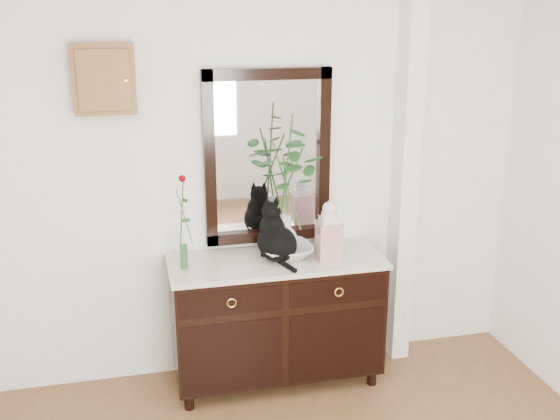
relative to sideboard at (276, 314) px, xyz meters
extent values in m
cube|color=white|center=(-0.10, 0.25, 0.88)|extent=(3.60, 0.04, 2.70)
cube|color=white|center=(0.90, 0.17, 0.88)|extent=(0.12, 0.20, 2.70)
cube|color=black|center=(0.00, 0.00, -0.01)|extent=(1.30, 0.50, 0.82)
cube|color=beige|center=(0.00, 0.00, 0.36)|extent=(1.33, 0.52, 0.03)
cube|color=black|center=(0.00, 0.24, 0.97)|extent=(0.80, 0.06, 1.10)
cube|color=white|center=(0.00, 0.25, 0.97)|extent=(0.66, 0.01, 0.96)
cube|color=brown|center=(-0.95, 0.21, 1.48)|extent=(0.35, 0.10, 0.40)
imported|color=silver|center=(0.07, 0.02, 0.42)|extent=(0.35, 0.35, 0.08)
camera|label=1|loc=(-0.84, -3.67, 1.88)|focal=42.00mm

